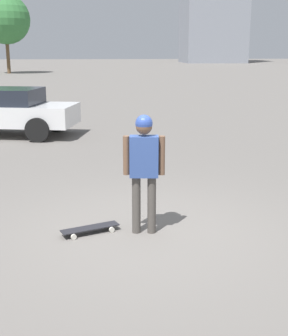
% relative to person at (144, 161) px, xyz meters
% --- Properties ---
extents(ground_plane, '(220.00, 220.00, 0.00)m').
position_rel_person_xyz_m(ground_plane, '(0.00, 0.00, -1.04)').
color(ground_plane, slate).
extents(person, '(0.24, 0.56, 1.66)m').
position_rel_person_xyz_m(person, '(0.00, 0.00, 0.00)').
color(person, '#4C4742').
rests_on(person, ground_plane).
extents(skateboard, '(0.48, 0.83, 0.09)m').
position_rel_person_xyz_m(skateboard, '(0.04, 0.75, -0.97)').
color(skateboard, '#232328').
rests_on(skateboard, ground_plane).
extents(car_parked_near, '(2.57, 4.43, 1.39)m').
position_rel_person_xyz_m(car_parked_near, '(7.91, 3.33, -0.30)').
color(car_parked_near, silver).
rests_on(car_parked_near, ground_plane).
extents(tree_distant, '(4.93, 4.93, 7.82)m').
position_rel_person_xyz_m(tree_distant, '(44.19, 9.70, 4.30)').
color(tree_distant, brown).
rests_on(tree_distant, ground_plane).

